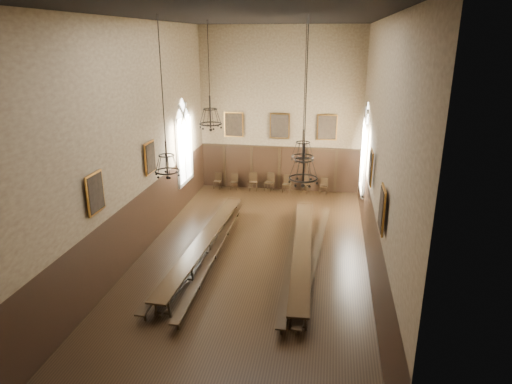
% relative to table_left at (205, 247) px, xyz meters
% --- Properties ---
extents(floor, '(9.00, 18.00, 0.02)m').
position_rel_table_left_xyz_m(floor, '(1.92, -0.03, -0.39)').
color(floor, black).
rests_on(floor, ground).
extents(ceiling, '(9.00, 18.00, 0.02)m').
position_rel_table_left_xyz_m(ceiling, '(1.92, -0.03, 8.63)').
color(ceiling, black).
rests_on(ceiling, ground).
extents(wall_back, '(9.00, 0.02, 9.00)m').
position_rel_table_left_xyz_m(wall_back, '(1.92, 8.98, 4.12)').
color(wall_back, '#897654').
rests_on(wall_back, ground).
extents(wall_front, '(9.00, 0.02, 9.00)m').
position_rel_table_left_xyz_m(wall_front, '(1.92, -9.04, 4.12)').
color(wall_front, '#897654').
rests_on(wall_front, ground).
extents(wall_left, '(0.02, 18.00, 9.00)m').
position_rel_table_left_xyz_m(wall_left, '(-2.59, -0.03, 4.12)').
color(wall_left, '#897654').
rests_on(wall_left, ground).
extents(wall_right, '(0.02, 18.00, 9.00)m').
position_rel_table_left_xyz_m(wall_right, '(6.43, -0.03, 4.12)').
color(wall_right, '#897654').
rests_on(wall_right, ground).
extents(wainscot_panelling, '(9.00, 18.00, 2.50)m').
position_rel_table_left_xyz_m(wainscot_panelling, '(1.92, -0.03, 0.87)').
color(wainscot_panelling, black).
rests_on(wainscot_panelling, floor).
extents(table_left, '(1.06, 9.69, 0.75)m').
position_rel_table_left_xyz_m(table_left, '(0.00, 0.00, 0.00)').
color(table_left, black).
rests_on(table_left, floor).
extents(table_right, '(1.10, 9.62, 0.75)m').
position_rel_table_left_xyz_m(table_right, '(3.88, -0.03, -0.00)').
color(table_right, black).
rests_on(table_right, floor).
extents(bench_left_outer, '(0.44, 10.43, 0.47)m').
position_rel_table_left_xyz_m(bench_left_outer, '(-0.56, 0.12, -0.08)').
color(bench_left_outer, black).
rests_on(bench_left_outer, floor).
extents(bench_left_inner, '(0.41, 10.18, 0.46)m').
position_rel_table_left_xyz_m(bench_left_inner, '(0.48, -0.25, -0.09)').
color(bench_left_inner, black).
rests_on(bench_left_inner, floor).
extents(bench_right_inner, '(0.61, 10.21, 0.46)m').
position_rel_table_left_xyz_m(bench_right_inner, '(3.47, 0.04, -0.08)').
color(bench_right_inner, black).
rests_on(bench_right_inner, floor).
extents(bench_right_outer, '(0.96, 9.91, 0.45)m').
position_rel_table_left_xyz_m(bench_right_outer, '(4.40, -0.05, -0.09)').
color(bench_right_outer, black).
rests_on(bench_right_outer, floor).
extents(chair_0, '(0.43, 0.43, 0.89)m').
position_rel_table_left_xyz_m(chair_0, '(-1.62, 8.50, -0.11)').
color(chair_0, black).
rests_on(chair_0, floor).
extents(chair_1, '(0.41, 0.41, 0.92)m').
position_rel_table_left_xyz_m(chair_1, '(-0.62, 8.46, -0.10)').
color(chair_1, black).
rests_on(chair_1, floor).
extents(chair_2, '(0.53, 0.53, 1.04)m').
position_rel_table_left_xyz_m(chair_2, '(0.49, 8.46, -0.06)').
color(chair_2, black).
rests_on(chair_2, floor).
extents(chair_3, '(0.57, 0.57, 1.03)m').
position_rel_table_left_xyz_m(chair_3, '(1.40, 8.58, -0.07)').
color(chair_3, black).
rests_on(chair_3, floor).
extents(chair_4, '(0.49, 0.49, 0.98)m').
position_rel_table_left_xyz_m(chair_4, '(2.42, 8.47, -0.08)').
color(chair_4, black).
rests_on(chair_4, floor).
extents(chair_5, '(0.47, 0.47, 0.91)m').
position_rel_table_left_xyz_m(chair_5, '(3.45, 8.57, -0.10)').
color(chair_5, black).
rests_on(chair_5, floor).
extents(chair_6, '(0.46, 0.46, 0.91)m').
position_rel_table_left_xyz_m(chair_6, '(4.50, 8.53, -0.10)').
color(chair_6, black).
rests_on(chair_6, floor).
extents(chandelier_back_left, '(0.95, 0.95, 4.25)m').
position_rel_table_left_xyz_m(chandelier_back_left, '(-0.23, 2.29, 4.81)').
color(chandelier_back_left, black).
rests_on(chandelier_back_left, ceiling).
extents(chandelier_back_right, '(0.90, 0.90, 5.40)m').
position_rel_table_left_xyz_m(chandelier_back_right, '(3.65, 1.97, 3.72)').
color(chandelier_back_right, black).
rests_on(chandelier_back_right, ceiling).
extents(chandelier_front_left, '(0.81, 0.81, 4.90)m').
position_rel_table_left_xyz_m(chandelier_front_left, '(-0.40, -2.56, 4.21)').
color(chandelier_front_left, black).
rests_on(chandelier_front_left, ceiling).
extents(chandelier_front_right, '(0.89, 0.89, 4.88)m').
position_rel_table_left_xyz_m(chandelier_front_right, '(3.99, -2.74, 4.21)').
color(chandelier_front_right, black).
rests_on(chandelier_front_right, ceiling).
extents(portrait_back_0, '(1.10, 0.12, 1.40)m').
position_rel_table_left_xyz_m(portrait_back_0, '(-0.68, 8.85, 3.32)').
color(portrait_back_0, '#B3762B').
rests_on(portrait_back_0, wall_back).
extents(portrait_back_1, '(1.10, 0.12, 1.40)m').
position_rel_table_left_xyz_m(portrait_back_1, '(1.92, 8.85, 3.32)').
color(portrait_back_1, '#B3762B').
rests_on(portrait_back_1, wall_back).
extents(portrait_back_2, '(1.10, 0.12, 1.40)m').
position_rel_table_left_xyz_m(portrait_back_2, '(4.52, 8.85, 3.32)').
color(portrait_back_2, '#B3762B').
rests_on(portrait_back_2, wall_back).
extents(portrait_left_0, '(0.12, 1.00, 1.30)m').
position_rel_table_left_xyz_m(portrait_left_0, '(-2.46, 0.97, 3.32)').
color(portrait_left_0, '#B3762B').
rests_on(portrait_left_0, wall_left).
extents(portrait_left_1, '(0.12, 1.00, 1.30)m').
position_rel_table_left_xyz_m(portrait_left_1, '(-2.46, -3.53, 3.32)').
color(portrait_left_1, '#B3762B').
rests_on(portrait_left_1, wall_left).
extents(portrait_right_0, '(0.12, 1.00, 1.30)m').
position_rel_table_left_xyz_m(portrait_right_0, '(6.30, 0.97, 3.32)').
color(portrait_right_0, '#B3762B').
rests_on(portrait_right_0, wall_right).
extents(portrait_right_1, '(0.12, 1.00, 1.30)m').
position_rel_table_left_xyz_m(portrait_right_1, '(6.30, -3.53, 3.32)').
color(portrait_right_1, '#B3762B').
rests_on(portrait_right_1, wall_right).
extents(window_right, '(0.20, 2.20, 4.60)m').
position_rel_table_left_xyz_m(window_right, '(6.35, 5.47, 3.02)').
color(window_right, white).
rests_on(window_right, wall_right).
extents(window_left, '(0.20, 2.20, 4.60)m').
position_rel_table_left_xyz_m(window_left, '(-2.51, 5.47, 3.02)').
color(window_left, white).
rests_on(window_left, wall_left).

